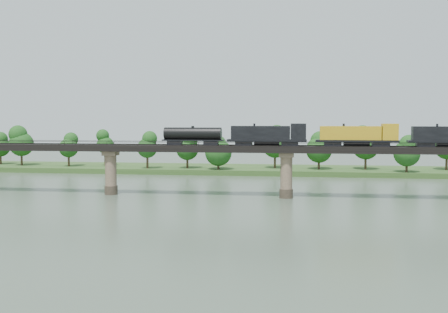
# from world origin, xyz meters

# --- Properties ---
(ground) EXTENTS (400.00, 400.00, 0.00)m
(ground) POSITION_xyz_m (0.00, 0.00, 0.00)
(ground) COLOR #3C4C3C
(ground) RESTS_ON ground
(far_bank) EXTENTS (300.00, 24.00, 1.60)m
(far_bank) POSITION_xyz_m (0.00, 85.00, 0.80)
(far_bank) COLOR #2B4B1E
(far_bank) RESTS_ON ground
(bridge) EXTENTS (236.00, 30.00, 11.50)m
(bridge) POSITION_xyz_m (0.00, 30.00, 5.46)
(bridge) COLOR #473A2D
(bridge) RESTS_ON ground
(bridge_superstructure) EXTENTS (220.00, 4.90, 0.75)m
(bridge_superstructure) POSITION_xyz_m (0.00, 30.00, 11.79)
(bridge_superstructure) COLOR black
(bridge_superstructure) RESTS_ON bridge
(far_treeline) EXTENTS (289.06, 17.54, 13.60)m
(far_treeline) POSITION_xyz_m (-8.21, 80.52, 8.83)
(far_treeline) COLOR #382619
(far_treeline) RESTS_ON far_bank
(freight_train) EXTENTS (70.65, 2.75, 4.86)m
(freight_train) POSITION_xyz_m (8.68, 30.00, 13.82)
(freight_train) COLOR black
(freight_train) RESTS_ON bridge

